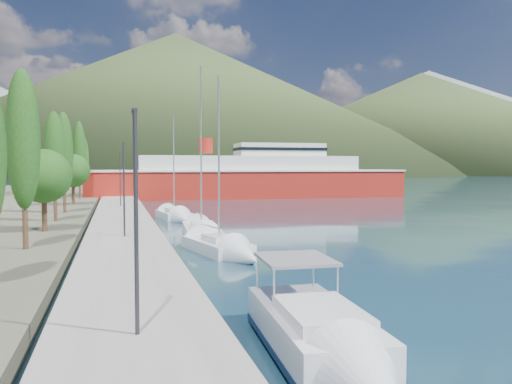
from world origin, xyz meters
name	(u,v)px	position (x,y,z in m)	size (l,w,h in m)	color
ground	(151,185)	(0.00, 120.00, 0.00)	(1400.00, 1400.00, 0.00)	#173748
quay	(122,221)	(-9.00, 26.00, 0.40)	(5.00, 88.00, 0.80)	gray
hills_far	(232,111)	(138.59, 618.73, 77.39)	(1480.00, 900.00, 180.00)	slate
hills_near	(252,112)	(98.04, 372.50, 49.18)	(1010.00, 520.00, 115.00)	#374824
tree_row	(63,162)	(-14.39, 31.90, 5.75)	(3.97, 63.71, 10.98)	#47301E
lamp_posts	(123,184)	(-9.00, 15.28, 4.08)	(0.15, 45.26, 6.06)	#2D2D33
motor_cruiser	(331,355)	(-4.29, -8.20, 0.52)	(3.02, 8.71, 3.16)	#071332
sailboat_near	(230,252)	(-3.08, 8.60, 0.32)	(4.19, 8.50, 11.73)	silver
sailboat_mid	(204,235)	(-3.44, 15.66, 0.33)	(3.23, 9.71, 13.73)	silver
sailboat_far	(178,217)	(-3.66, 29.06, 0.32)	(3.53, 8.00, 11.37)	silver
ferry	(250,179)	(12.48, 62.06, 3.20)	(53.23, 12.87, 10.51)	#A72016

